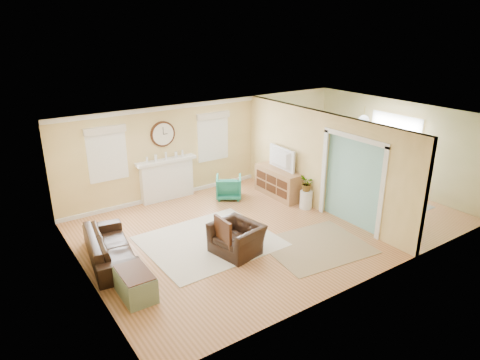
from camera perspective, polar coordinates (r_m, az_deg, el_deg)
name	(u,v)px	position (r m, az deg, el deg)	size (l,w,h in m)	color
floor	(273,222)	(10.70, 4.47, -5.67)	(9.00, 9.00, 0.00)	#996034
wall_back	(211,145)	(12.56, -3.92, 4.67)	(9.00, 0.02, 2.60)	tan
wall_front	(377,218)	(8.26, 17.81, -4.83)	(9.00, 0.02, 2.60)	tan
wall_left	(82,219)	(8.34, -20.37, -4.90)	(0.02, 6.00, 2.60)	tan
wall_right	(395,145)	(13.38, 19.96, 4.45)	(0.02, 6.00, 2.60)	tan
ceiling	(276,119)	(9.84, 4.89, 8.08)	(9.00, 6.00, 0.02)	white
partition	(314,157)	(11.34, 9.77, 2.99)	(0.17, 6.00, 2.60)	tan
fireplace	(167,179)	(12.02, -9.72, 0.17)	(1.70, 0.30, 1.17)	white
wall_clock	(163,134)	(11.73, -10.26, 6.05)	(0.70, 0.07, 0.70)	#492511
window_left	(107,150)	(11.26, -17.36, 3.83)	(1.05, 0.13, 1.42)	white
window_right	(213,133)	(12.45, -3.65, 6.24)	(1.05, 0.13, 1.42)	white
french_doors	(393,151)	(13.39, 19.74, 3.61)	(0.06, 1.70, 2.20)	white
pendant	(364,121)	(12.01, 16.15, 7.62)	(0.30, 0.30, 0.55)	gold
rug_cream	(210,241)	(9.81, -4.07, -8.13)	(2.83, 2.45, 0.02)	beige
rug_jute	(316,246)	(9.74, 10.13, -8.68)	(2.18, 1.79, 0.01)	#9C8363
rug_grey	(364,199)	(12.49, 16.20, -2.50)	(2.32, 2.90, 0.01)	gray
sofa	(110,247)	(9.34, -16.93, -8.50)	(2.11, 0.83, 0.62)	black
eames_chair	(237,238)	(9.22, -0.44, -7.79)	(1.01, 0.88, 0.66)	black
green_chair	(229,187)	(12.01, -1.51, -0.95)	(0.69, 0.71, 0.65)	#1A684B
trunk	(135,284)	(8.12, -13.78, -13.31)	(0.54, 0.88, 0.51)	gray
credenza	(278,183)	(12.17, 5.14, -0.34)	(0.53, 1.57, 0.80)	tan
tv	(279,159)	(11.93, 5.18, 2.85)	(1.09, 0.14, 0.63)	black
garden_stool	(306,200)	(11.51, 8.79, -2.60)	(0.33, 0.33, 0.48)	white
potted_plant	(307,183)	(11.34, 8.92, -0.46)	(0.39, 0.34, 0.44)	#337F33
dining_table	(365,189)	(12.37, 16.34, -1.18)	(1.80, 1.00, 0.63)	#492511
dining_chair_n	(335,172)	(12.96, 12.50, 1.11)	(0.41, 0.41, 0.89)	gray
dining_chair_s	(403,195)	(11.65, 20.95, -1.89)	(0.48, 0.48, 0.92)	gray
dining_chair_w	(349,187)	(11.82, 14.28, -0.92)	(0.42, 0.42, 0.89)	white
dining_chair_e	(384,177)	(12.75, 18.64, 0.39)	(0.53, 0.53, 0.96)	gray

